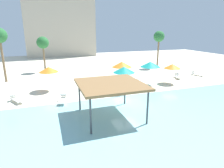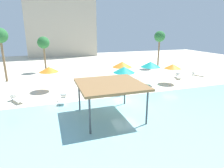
% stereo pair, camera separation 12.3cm
% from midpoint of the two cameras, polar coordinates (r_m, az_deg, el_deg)
% --- Properties ---
extents(ground_plane, '(80.00, 80.00, 0.00)m').
position_cam_midpoint_polar(ground_plane, '(18.53, 4.03, -5.27)').
color(ground_plane, beige).
extents(lagoon_water, '(44.00, 13.50, 0.04)m').
position_cam_midpoint_polar(lagoon_water, '(14.30, 12.51, -12.30)').
color(lagoon_water, '#8CC6CC').
rests_on(lagoon_water, ground).
extents(shade_pavilion, '(4.87, 4.87, 2.79)m').
position_cam_midpoint_polar(shade_pavilion, '(14.49, -0.65, -0.33)').
color(shade_pavilion, '#42474C').
rests_on(shade_pavilion, ground).
extents(beach_umbrella_orange_0, '(2.45, 2.45, 2.89)m').
position_cam_midpoint_polar(beach_umbrella_orange_0, '(23.74, 2.83, 5.89)').
color(beach_umbrella_orange_0, silver).
rests_on(beach_umbrella_orange_0, ground).
extents(beach_umbrella_teal_1, '(2.44, 2.44, 2.91)m').
position_cam_midpoint_polar(beach_umbrella_teal_1, '(24.11, 11.28, 5.81)').
color(beach_umbrella_teal_1, silver).
rests_on(beach_umbrella_teal_1, ground).
extents(beach_umbrella_orange_3, '(2.09, 2.09, 2.73)m').
position_cam_midpoint_polar(beach_umbrella_orange_3, '(22.35, -18.65, 4.14)').
color(beach_umbrella_orange_3, silver).
rests_on(beach_umbrella_orange_3, ground).
extents(beach_umbrella_teal_4, '(2.35, 2.35, 2.84)m').
position_cam_midpoint_polar(beach_umbrella_teal_4, '(20.80, 3.45, 4.33)').
color(beach_umbrella_teal_4, silver).
rests_on(beach_umbrella_teal_4, ground).
extents(beach_umbrella_orange_5, '(2.08, 2.08, 2.52)m').
position_cam_midpoint_polar(beach_umbrella_orange_5, '(25.43, 17.52, 5.09)').
color(beach_umbrella_orange_5, silver).
rests_on(beach_umbrella_orange_5, ground).
extents(lounge_chair_0, '(1.49, 1.94, 0.74)m').
position_cam_midpoint_polar(lounge_chair_0, '(23.22, -5.22, -0.03)').
color(lounge_chair_0, white).
rests_on(lounge_chair_0, ground).
extents(lounge_chair_1, '(1.31, 1.98, 0.74)m').
position_cam_midpoint_polar(lounge_chair_1, '(26.59, 6.03, 2.01)').
color(lounge_chair_1, white).
rests_on(lounge_chair_1, ground).
extents(lounge_chair_2, '(1.44, 1.95, 0.74)m').
position_cam_midpoint_polar(lounge_chair_2, '(20.51, -26.94, -3.93)').
color(lounge_chair_2, white).
rests_on(lounge_chair_2, ground).
extents(lounge_chair_3, '(1.06, 1.99, 0.74)m').
position_cam_midpoint_polar(lounge_chair_3, '(18.77, -14.73, -4.41)').
color(lounge_chair_3, white).
rests_on(lounge_chair_3, ground).
extents(lounge_chair_4, '(1.21, 1.99, 0.74)m').
position_cam_midpoint_polar(lounge_chair_4, '(31.72, 24.01, 2.99)').
color(lounge_chair_4, white).
rests_on(lounge_chair_4, ground).
extents(lounge_chair_5, '(1.41, 1.96, 0.74)m').
position_cam_midpoint_polar(lounge_chair_5, '(28.83, 19.00, 2.32)').
color(lounge_chair_5, white).
rests_on(lounge_chair_5, ground).
extents(palm_tree_0, '(1.90, 1.90, 5.69)m').
position_cam_midpoint_polar(palm_tree_0, '(32.83, -20.15, 11.38)').
color(palm_tree_0, brown).
rests_on(palm_tree_0, ground).
extents(palm_tree_2, '(1.90, 1.90, 6.52)m').
position_cam_midpoint_polar(palm_tree_2, '(35.51, 13.82, 13.43)').
color(palm_tree_2, brown).
rests_on(palm_tree_2, ground).
extents(hotel_block_0, '(17.02, 8.85, 18.29)m').
position_cam_midpoint_polar(hotel_block_0, '(53.96, -15.49, 18.01)').
color(hotel_block_0, '#B2A893').
rests_on(hotel_block_0, ground).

